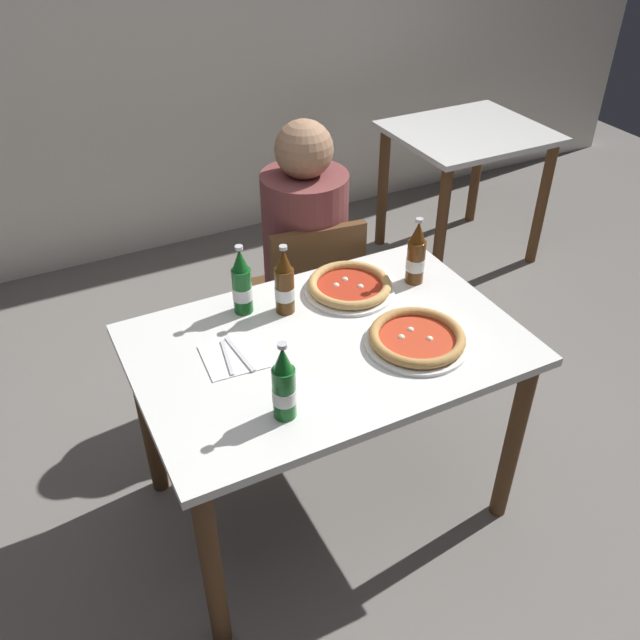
{
  "coord_description": "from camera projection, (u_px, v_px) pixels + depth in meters",
  "views": [
    {
      "loc": [
        -0.78,
        -1.48,
        2.05
      ],
      "look_at": [
        0.0,
        0.05,
        0.8
      ],
      "focal_mm": 37.93,
      "sensor_mm": 36.0,
      "label": 1
    }
  ],
  "objects": [
    {
      "name": "beer_bottle_center",
      "position": [
        242.0,
        284.0,
        2.19
      ],
      "size": [
        0.07,
        0.07,
        0.25
      ],
      "color": "#14591E",
      "rests_on": "dining_table_main"
    },
    {
      "name": "beer_bottle_left",
      "position": [
        284.0,
        284.0,
        2.19
      ],
      "size": [
        0.07,
        0.07,
        0.25
      ],
      "color": "#512D0F",
      "rests_on": "dining_table_main"
    },
    {
      "name": "napkin_with_cutlery",
      "position": [
        234.0,
        356.0,
        2.05
      ],
      "size": [
        0.19,
        0.19,
        0.01
      ],
      "color": "white",
      "rests_on": "dining_table_main"
    },
    {
      "name": "chair_behind_table",
      "position": [
        309.0,
        296.0,
        2.8
      ],
      "size": [
        0.44,
        0.44,
        0.85
      ],
      "rotation": [
        0.0,
        0.0,
        3.02
      ],
      "color": "brown",
      "rests_on": "ground_plane"
    },
    {
      "name": "dining_table_background",
      "position": [
        466.0,
        158.0,
        3.7
      ],
      "size": [
        0.8,
        0.7,
        0.75
      ],
      "color": "silver",
      "rests_on": "ground_plane"
    },
    {
      "name": "ground_plane",
      "position": [
        326.0,
        498.0,
        2.56
      ],
      "size": [
        8.0,
        8.0,
        0.0
      ],
      "primitive_type": "plane",
      "color": "slate"
    },
    {
      "name": "beer_bottle_right",
      "position": [
        284.0,
        386.0,
        1.79
      ],
      "size": [
        0.07,
        0.07,
        0.25
      ],
      "color": "#14591E",
      "rests_on": "dining_table_main"
    },
    {
      "name": "pizza_margherita_near",
      "position": [
        417.0,
        338.0,
        2.09
      ],
      "size": [
        0.33,
        0.33,
        0.04
      ],
      "color": "white",
      "rests_on": "dining_table_main"
    },
    {
      "name": "beer_bottle_extra",
      "position": [
        416.0,
        256.0,
        2.34
      ],
      "size": [
        0.07,
        0.07,
        0.25
      ],
      "color": "#512D0F",
      "rests_on": "dining_table_main"
    },
    {
      "name": "diner_seated",
      "position": [
        306.0,
        269.0,
        2.78
      ],
      "size": [
        0.34,
        0.34,
        1.21
      ],
      "color": "#2D3342",
      "rests_on": "ground_plane"
    },
    {
      "name": "dining_table_main",
      "position": [
        327.0,
        369.0,
        2.18
      ],
      "size": [
        1.2,
        0.8,
        0.75
      ],
      "color": "silver",
      "rests_on": "ground_plane"
    },
    {
      "name": "back_wall_tiled",
      "position": [
        126.0,
        14.0,
        3.38
      ],
      "size": [
        7.0,
        0.1,
        2.6
      ],
      "primitive_type": "cube",
      "color": "silver",
      "rests_on": "ground_plane"
    },
    {
      "name": "pizza_marinara_far",
      "position": [
        350.0,
        286.0,
        2.33
      ],
      "size": [
        0.31,
        0.31,
        0.04
      ],
      "color": "white",
      "rests_on": "dining_table_main"
    }
  ]
}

